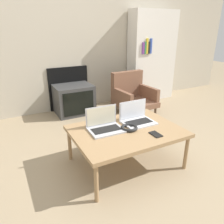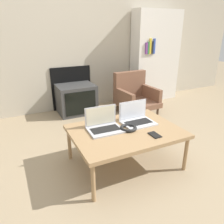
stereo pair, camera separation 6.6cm
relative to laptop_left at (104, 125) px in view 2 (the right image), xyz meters
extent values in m
plane|color=#998466|center=(0.18, -0.25, -0.43)|extent=(14.00, 14.00, 0.00)
cube|color=#B7AD99|center=(0.18, 1.79, 0.87)|extent=(7.00, 0.06, 2.60)
cube|color=black|center=(0.18, 1.75, -0.08)|extent=(0.66, 0.03, 0.71)
cube|color=#9E7A51|center=(0.18, -0.10, -0.06)|extent=(1.03, 0.76, 0.04)
cylinder|color=#9E7A51|center=(-0.29, -0.44, -0.26)|extent=(0.04, 0.04, 0.35)
cylinder|color=#9E7A51|center=(0.66, -0.44, -0.26)|extent=(0.04, 0.04, 0.35)
cylinder|color=#9E7A51|center=(-0.29, 0.24, -0.26)|extent=(0.04, 0.04, 0.35)
cylinder|color=#9E7A51|center=(0.66, 0.24, -0.26)|extent=(0.04, 0.04, 0.35)
cube|color=#B2B2B7|center=(0.00, -0.04, -0.04)|extent=(0.33, 0.26, 0.02)
cube|color=black|center=(0.00, -0.04, -0.03)|extent=(0.28, 0.14, 0.00)
cube|color=#B2B2B7|center=(0.00, 0.08, 0.07)|extent=(0.32, 0.02, 0.20)
cube|color=beige|center=(0.00, 0.07, 0.07)|extent=(0.29, 0.01, 0.18)
cube|color=silver|center=(0.37, -0.04, -0.04)|extent=(0.32, 0.25, 0.02)
cube|color=black|center=(0.37, -0.04, -0.03)|extent=(0.27, 0.14, 0.00)
cube|color=silver|center=(0.37, 0.08, 0.07)|extent=(0.32, 0.01, 0.20)
cube|color=white|center=(0.37, 0.07, 0.07)|extent=(0.29, 0.00, 0.18)
torus|color=black|center=(0.21, -0.11, -0.03)|extent=(0.17, 0.17, 0.03)
cube|color=black|center=(0.37, -0.32, -0.04)|extent=(0.07, 0.12, 0.01)
cube|color=#383838|center=(0.18, 1.51, -0.20)|extent=(0.58, 0.46, 0.46)
cube|color=black|center=(0.18, 1.28, -0.20)|extent=(0.48, 0.01, 0.36)
cube|color=brown|center=(1.05, 1.04, -0.26)|extent=(0.60, 0.60, 0.08)
cube|color=brown|center=(1.03, 1.27, 0.00)|extent=(0.57, 0.13, 0.43)
cube|color=brown|center=(0.79, 1.02, -0.12)|extent=(0.09, 0.52, 0.20)
cube|color=brown|center=(1.30, 1.05, -0.12)|extent=(0.09, 0.52, 0.20)
cylinder|color=#4C3828|center=(0.81, 0.80, -0.37)|extent=(0.04, 0.04, 0.13)
cylinder|color=#4C3828|center=(1.28, 0.80, -0.37)|extent=(0.04, 0.04, 0.13)
cylinder|color=#4C3828|center=(0.81, 1.27, -0.37)|extent=(0.04, 0.04, 0.13)
cylinder|color=#4C3828|center=(1.28, 1.27, -0.37)|extent=(0.04, 0.04, 0.13)
cube|color=silver|center=(1.75, 1.59, 0.37)|extent=(0.89, 0.30, 1.60)
cube|color=#6B387F|center=(1.44, 1.43, 0.54)|extent=(0.04, 0.02, 0.19)
cube|color=#337F42|center=(1.47, 1.43, 0.55)|extent=(0.03, 0.02, 0.20)
cube|color=gold|center=(1.51, 1.43, 0.58)|extent=(0.03, 0.02, 0.26)
cube|color=black|center=(1.55, 1.43, 0.55)|extent=(0.03, 0.02, 0.20)
cube|color=#2D479E|center=(1.59, 1.43, 0.57)|extent=(0.04, 0.02, 0.25)
camera|label=1|loc=(-0.82, -1.72, 0.88)|focal=35.00mm
camera|label=2|loc=(-0.77, -1.75, 0.88)|focal=35.00mm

